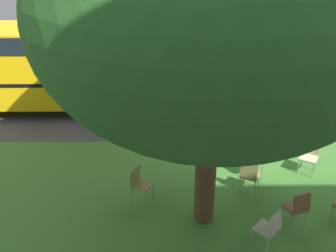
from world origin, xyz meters
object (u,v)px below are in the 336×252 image
Objects in this scene: chair_7 at (255,160)px; chair_4 at (227,140)px; chair_2 at (298,206)px; street_tree at (213,15)px; chair_5 at (310,154)px; chair_6 at (140,181)px; chair_0 at (270,227)px; chair_3 at (250,174)px; school_bus at (35,60)px.

chair_4 is at bearing -62.65° from chair_7.
chair_7 is at bearing -75.35° from chair_2.
street_tree reaches higher than chair_4.
chair_6 is (4.31, 1.19, 0.00)m from chair_5.
chair_7 is (-0.25, -2.51, 0.00)m from chair_0.
chair_3 is at bearing 27.74° from chair_5.
chair_0 is 1.00× the size of chair_6.
chair_5 is (-2.89, -1.85, -3.82)m from street_tree.
street_tree is 4.37m from chair_7.
chair_6 is 0.08× the size of school_bus.
chair_2 is 0.08× the size of school_bus.
street_tree is at bearing 38.89° from chair_3.
chair_0 and chair_5 have the same top height.
chair_2 is at bearing 137.94° from school_bus.
chair_0 is at bearing 90.36° from chair_3.
chair_3 is 1.00× the size of chair_5.
chair_5 is 1.00× the size of chair_7.
chair_3 is 1.00× the size of chair_6.
chair_6 is (3.33, -0.95, 0.00)m from chair_2.
street_tree is 4.72m from chair_4.
chair_2 and chair_5 have the same top height.
chair_0 and chair_2 have the same top height.
chair_5 is 1.49m from chair_7.
chair_4 is 7.21m from school_bus.
chair_0 is 0.98m from chair_2.
chair_5 is 9.33m from school_bus.
chair_4 is 3.03m from chair_6.
chair_5 is at bearing -114.60° from chair_2.
chair_6 is 6.85m from school_bus.
chair_3 is at bearing 68.02° from chair_7.
chair_7 is at bearing -95.68° from chair_0.
chair_0 is 3.57m from chair_4.
chair_2 is 1.44m from chair_3.
school_bus is (5.27, -6.19, -2.58)m from street_tree.
chair_2 is (-1.91, 0.29, -3.82)m from street_tree.
chair_0 is at bearing 148.51° from chair_6.
school_bus reaches higher than chair_7.
street_tree is 7.59× the size of chair_6.
chair_3 is 1.00× the size of chair_7.
chair_3 is at bearing -89.64° from chair_0.
chair_2 is 9.75m from school_bus.
chair_4 is (-0.88, -2.63, -3.82)m from street_tree.
chair_3 is (-1.16, -0.94, -3.82)m from street_tree.
chair_5 is 4.47m from chair_6.
chair_5 is 0.08× the size of school_bus.
chair_6 is at bearing -24.93° from street_tree.
chair_0 is at bearing 141.62° from street_tree.
chair_3 is (0.75, -1.23, 0.00)m from chair_2.
chair_0 and chair_4 have the same top height.
chair_5 is (-1.72, -2.78, 0.00)m from chair_0.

